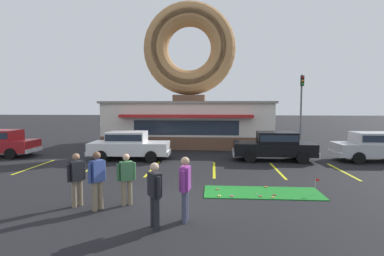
{
  "coord_description": "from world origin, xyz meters",
  "views": [
    {
      "loc": [
        1.37,
        -9.27,
        3.12
      ],
      "look_at": [
        0.36,
        5.0,
        2.0
      ],
      "focal_mm": 28.0,
      "sensor_mm": 36.0,
      "label": 1
    }
  ],
  "objects_px": {
    "pedestrian_leather_jacket_man": "(185,186)",
    "car_silver": "(375,146)",
    "putting_flag_pin": "(317,182)",
    "trash_bin": "(112,142)",
    "pedestrian_blue_sweater_man": "(126,177)",
    "pedestrian_hooded_kid": "(77,177)",
    "traffic_light_pole": "(301,98)",
    "pedestrian_clipboard_woman": "(97,178)",
    "golf_ball": "(257,194)",
    "pedestrian_beanie_man": "(155,192)",
    "car_black": "(275,145)",
    "car_white": "(129,144)"
  },
  "relations": [
    {
      "from": "pedestrian_leather_jacket_man",
      "to": "car_silver",
      "type": "bearing_deg",
      "value": 43.81
    },
    {
      "from": "car_silver",
      "to": "pedestrian_leather_jacket_man",
      "type": "distance_m",
      "value": 13.36
    },
    {
      "from": "putting_flag_pin",
      "to": "trash_bin",
      "type": "xyz_separation_m",
      "value": [
        -10.61,
        9.81,
        0.06
      ]
    },
    {
      "from": "pedestrian_blue_sweater_man",
      "to": "trash_bin",
      "type": "distance_m",
      "value": 12.13
    },
    {
      "from": "pedestrian_hooded_kid",
      "to": "traffic_light_pole",
      "type": "bearing_deg",
      "value": 57.5
    },
    {
      "from": "trash_bin",
      "to": "car_silver",
      "type": "bearing_deg",
      "value": -11.45
    },
    {
      "from": "trash_bin",
      "to": "pedestrian_clipboard_woman",
      "type": "bearing_deg",
      "value": -72.86
    },
    {
      "from": "golf_ball",
      "to": "pedestrian_beanie_man",
      "type": "height_order",
      "value": "pedestrian_beanie_man"
    },
    {
      "from": "putting_flag_pin",
      "to": "pedestrian_leather_jacket_man",
      "type": "bearing_deg",
      "value": -148.19
    },
    {
      "from": "golf_ball",
      "to": "pedestrian_beanie_man",
      "type": "xyz_separation_m",
      "value": [
        -2.96,
        -2.95,
        0.88
      ]
    },
    {
      "from": "putting_flag_pin",
      "to": "trash_bin",
      "type": "bearing_deg",
      "value": 137.24
    },
    {
      "from": "car_silver",
      "to": "traffic_light_pole",
      "type": "height_order",
      "value": "traffic_light_pole"
    },
    {
      "from": "putting_flag_pin",
      "to": "pedestrian_hooded_kid",
      "type": "xyz_separation_m",
      "value": [
        -7.73,
        -1.7,
        0.47
      ]
    },
    {
      "from": "golf_ball",
      "to": "car_silver",
      "type": "relative_size",
      "value": 0.01
    },
    {
      "from": "pedestrian_hooded_kid",
      "to": "pedestrian_leather_jacket_man",
      "type": "relative_size",
      "value": 0.94
    },
    {
      "from": "pedestrian_beanie_man",
      "to": "golf_ball",
      "type": "bearing_deg",
      "value": 44.9
    },
    {
      "from": "pedestrian_leather_jacket_man",
      "to": "car_black",
      "type": "bearing_deg",
      "value": 65.46
    },
    {
      "from": "pedestrian_beanie_man",
      "to": "car_silver",
      "type": "bearing_deg",
      "value": 43.16
    },
    {
      "from": "pedestrian_beanie_man",
      "to": "traffic_light_pole",
      "type": "bearing_deg",
      "value": 65.31
    },
    {
      "from": "pedestrian_hooded_kid",
      "to": "pedestrian_clipboard_woman",
      "type": "relative_size",
      "value": 0.94
    },
    {
      "from": "pedestrian_hooded_kid",
      "to": "golf_ball",
      "type": "bearing_deg",
      "value": 14.96
    },
    {
      "from": "golf_ball",
      "to": "putting_flag_pin",
      "type": "xyz_separation_m",
      "value": [
        2.07,
        0.19,
        0.39
      ]
    },
    {
      "from": "pedestrian_hooded_kid",
      "to": "pedestrian_clipboard_woman",
      "type": "xyz_separation_m",
      "value": [
        0.75,
        -0.28,
        0.07
      ]
    },
    {
      "from": "putting_flag_pin",
      "to": "pedestrian_blue_sweater_man",
      "type": "bearing_deg",
      "value": -166.51
    },
    {
      "from": "pedestrian_hooded_kid",
      "to": "pedestrian_leather_jacket_man",
      "type": "xyz_separation_m",
      "value": [
        3.43,
        -0.97,
        0.07
      ]
    },
    {
      "from": "car_black",
      "to": "traffic_light_pole",
      "type": "distance_m",
      "value": 12.04
    },
    {
      "from": "golf_ball",
      "to": "trash_bin",
      "type": "bearing_deg",
      "value": 130.5
    },
    {
      "from": "golf_ball",
      "to": "car_white",
      "type": "xyz_separation_m",
      "value": [
        -6.28,
        6.32,
        0.82
      ]
    },
    {
      "from": "car_black",
      "to": "pedestrian_beanie_man",
      "type": "xyz_separation_m",
      "value": [
        -4.89,
        -9.59,
        0.06
      ]
    },
    {
      "from": "putting_flag_pin",
      "to": "pedestrian_hooded_kid",
      "type": "distance_m",
      "value": 7.93
    },
    {
      "from": "golf_ball",
      "to": "car_white",
      "type": "distance_m",
      "value": 8.95
    },
    {
      "from": "pedestrian_blue_sweater_man",
      "to": "pedestrian_leather_jacket_man",
      "type": "relative_size",
      "value": 0.92
    },
    {
      "from": "car_white",
      "to": "car_silver",
      "type": "bearing_deg",
      "value": 1.89
    },
    {
      "from": "putting_flag_pin",
      "to": "traffic_light_pole",
      "type": "xyz_separation_m",
      "value": [
        4.35,
        17.25,
        3.27
      ]
    },
    {
      "from": "golf_ball",
      "to": "putting_flag_pin",
      "type": "bearing_deg",
      "value": 5.23
    },
    {
      "from": "pedestrian_clipboard_woman",
      "to": "trash_bin",
      "type": "xyz_separation_m",
      "value": [
        -3.64,
        11.79,
        -0.48
      ]
    },
    {
      "from": "pedestrian_beanie_man",
      "to": "pedestrian_clipboard_woman",
      "type": "bearing_deg",
      "value": 149.11
    },
    {
      "from": "car_white",
      "to": "pedestrian_blue_sweater_man",
      "type": "relative_size",
      "value": 2.86
    },
    {
      "from": "car_black",
      "to": "car_white",
      "type": "bearing_deg",
      "value": -177.77
    },
    {
      "from": "pedestrian_beanie_man",
      "to": "trash_bin",
      "type": "bearing_deg",
      "value": 113.31
    },
    {
      "from": "pedestrian_blue_sweater_man",
      "to": "traffic_light_pole",
      "type": "xyz_separation_m",
      "value": [
        10.59,
        18.75,
        2.82
      ]
    },
    {
      "from": "golf_ball",
      "to": "car_silver",
      "type": "height_order",
      "value": "car_silver"
    },
    {
      "from": "pedestrian_beanie_man",
      "to": "traffic_light_pole",
      "type": "relative_size",
      "value": 0.29
    },
    {
      "from": "car_white",
      "to": "pedestrian_hooded_kid",
      "type": "bearing_deg",
      "value": -85.49
    },
    {
      "from": "trash_bin",
      "to": "traffic_light_pole",
      "type": "height_order",
      "value": "traffic_light_pole"
    },
    {
      "from": "car_silver",
      "to": "pedestrian_clipboard_woman",
      "type": "height_order",
      "value": "pedestrian_clipboard_woman"
    },
    {
      "from": "car_silver",
      "to": "pedestrian_beanie_man",
      "type": "height_order",
      "value": "pedestrian_beanie_man"
    },
    {
      "from": "traffic_light_pole",
      "to": "car_silver",
      "type": "bearing_deg",
      "value": -84.69
    },
    {
      "from": "car_black",
      "to": "car_white",
      "type": "distance_m",
      "value": 8.21
    },
    {
      "from": "car_black",
      "to": "car_silver",
      "type": "bearing_deg",
      "value": 1.38
    }
  ]
}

